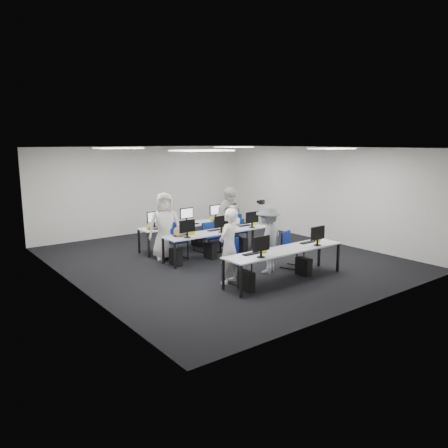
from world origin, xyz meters
TOP-DOWN VIEW (x-y plane):
  - room at (0.00, 0.00)m, footprint 9.00×9.02m
  - ceiling_panels at (0.00, 0.00)m, footprint 5.20×4.60m
  - desk_front at (0.00, -2.40)m, footprint 3.20×0.70m
  - desk_mid at (0.00, 0.20)m, footprint 3.20×0.70m
  - desk_back at (0.00, 1.60)m, footprint 3.20×0.70m
  - equipment_front at (-0.19, -2.42)m, footprint 2.51×0.41m
  - equipment_mid at (-0.19, 0.18)m, footprint 2.91×0.41m
  - equipment_back at (0.19, 1.62)m, footprint 2.91×0.41m
  - chair_0 at (-0.94, -1.83)m, footprint 0.52×0.56m
  - chair_1 at (0.90, -1.77)m, footprint 0.57×0.60m
  - chair_2 at (-1.00, 0.75)m, footprint 0.49×0.53m
  - chair_3 at (0.17, 0.75)m, footprint 0.47×0.50m
  - chair_4 at (1.15, 0.77)m, footprint 0.61×0.64m
  - chair_5 at (-1.03, 0.98)m, footprint 0.47×0.50m
  - chair_6 at (0.08, 0.98)m, footprint 0.46×0.50m
  - chair_7 at (1.28, 1.00)m, footprint 0.52×0.54m
  - handbag at (-1.19, 0.23)m, footprint 0.39×0.32m
  - student_0 at (-1.14, -1.77)m, footprint 0.73×0.61m
  - student_1 at (0.88, 0.84)m, footprint 1.01×0.87m
  - student_2 at (-1.25, 0.91)m, footprint 1.05×0.90m
  - student_3 at (0.92, 0.86)m, footprint 1.14×0.61m
  - photographer at (0.11, -1.70)m, footprint 1.24×0.99m
  - dslr_camera at (0.05, -1.53)m, footprint 0.20×0.22m

SIDE VIEW (x-z plane):
  - chair_7 at x=1.28m, z-range -0.15..0.67m
  - chair_5 at x=-1.03m, z-range -0.16..0.69m
  - chair_3 at x=0.17m, z-range -0.16..0.70m
  - chair_6 at x=0.08m, z-range -0.16..0.72m
  - chair_1 at x=0.90m, z-range -0.17..0.75m
  - chair_0 at x=-0.94m, z-range -0.18..0.79m
  - chair_2 at x=-1.00m, z-range -0.18..0.79m
  - chair_4 at x=1.15m, z-range -0.18..0.80m
  - equipment_mid at x=-0.19m, z-range -0.24..0.95m
  - equipment_back at x=0.19m, z-range -0.24..0.95m
  - equipment_front at x=-0.19m, z-range -0.24..0.95m
  - desk_front at x=0.00m, z-range 0.32..1.05m
  - desk_mid at x=0.00m, z-range 0.32..1.05m
  - desk_back at x=0.00m, z-range 0.32..1.05m
  - photographer at x=0.11m, z-range 0.00..1.67m
  - student_0 at x=-1.14m, z-range 0.00..1.71m
  - handbag at x=-1.19m, z-range 0.73..1.01m
  - student_1 at x=0.88m, z-range 0.00..1.80m
  - student_2 at x=-1.25m, z-range 0.00..1.82m
  - student_3 at x=0.92m, z-range 0.00..1.84m
  - room at x=0.00m, z-range 0.00..3.00m
  - dslr_camera at x=0.05m, z-range 1.68..1.78m
  - ceiling_panels at x=0.00m, z-range 2.98..2.99m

